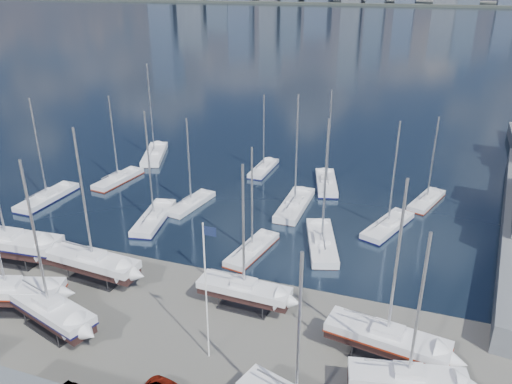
% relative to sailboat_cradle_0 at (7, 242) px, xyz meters
% --- Properties ---
extents(ground, '(1400.00, 1400.00, 0.00)m').
position_rel_sailboat_cradle_0_xyz_m(ground, '(19.98, -4.56, -2.25)').
color(ground, '#605E59').
rests_on(ground, ground).
extents(water, '(1400.00, 600.00, 0.40)m').
position_rel_sailboat_cradle_0_xyz_m(water, '(19.98, 305.44, -2.40)').
color(water, '#172235').
rests_on(water, ground).
extents(far_shore, '(1400.00, 80.00, 2.20)m').
position_rel_sailboat_cradle_0_xyz_m(far_shore, '(19.98, 565.44, -1.15)').
color(far_shore, '#2D332D').
rests_on(far_shore, ground).
extents(sailboat_cradle_0, '(12.45, 4.35, 19.48)m').
position_rel_sailboat_cradle_0_xyz_m(sailboat_cradle_0, '(0.00, 0.00, 0.00)').
color(sailboat_cradle_0, '#2D2D33').
rests_on(sailboat_cradle_0, ground).
extents(sailboat_cradle_1, '(10.62, 5.84, 16.50)m').
position_rel_sailboat_cradle_0_xyz_m(sailboat_cradle_1, '(6.77, -7.10, -0.16)').
color(sailboat_cradle_1, '#2D2D33').
rests_on(sailboat_cradle_1, ground).
extents(sailboat_cradle_2, '(10.16, 3.60, 16.24)m').
position_rel_sailboat_cradle_0_xyz_m(sailboat_cradle_2, '(11.13, -0.18, -0.16)').
color(sailboat_cradle_2, '#2D2D33').
rests_on(sailboat_cradle_2, ground).
extents(sailboat_cradle_3, '(10.25, 5.48, 15.95)m').
position_rel_sailboat_cradle_0_xyz_m(sailboat_cradle_3, '(12.27, -8.00, -0.18)').
color(sailboat_cradle_3, '#2D2D33').
rests_on(sailboat_cradle_3, ground).
extents(sailboat_cradle_4, '(8.87, 2.79, 14.46)m').
position_rel_sailboat_cradle_0_xyz_m(sailboat_cradle_4, '(27.26, 0.41, -0.25)').
color(sailboat_cradle_4, '#2D2D33').
rests_on(sailboat_cradle_4, ground).
extents(sailboat_cradle_6, '(10.19, 4.29, 15.97)m').
position_rel_sailboat_cradle_0_xyz_m(sailboat_cradle_6, '(40.47, -2.31, -0.18)').
color(sailboat_cradle_6, '#2D2D33').
rests_on(sailboat_cradle_6, ground).
extents(sailboat_cradle_7, '(8.80, 4.01, 14.04)m').
position_rel_sailboat_cradle_0_xyz_m(sailboat_cradle_7, '(42.35, -6.21, -0.28)').
color(sailboat_cradle_7, '#2D2D33').
rests_on(sailboat_cradle_7, ground).
extents(sailboat_moored_0, '(3.15, 10.20, 15.12)m').
position_rel_sailboat_cradle_0_xyz_m(sailboat_moored_0, '(-7.19, 14.37, -1.94)').
color(sailboat_moored_0, black).
rests_on(sailboat_moored_0, water).
extents(sailboat_moored_1, '(3.72, 9.48, 13.80)m').
position_rel_sailboat_cradle_0_xyz_m(sailboat_moored_1, '(-1.82, 23.64, -1.94)').
color(sailboat_moored_1, black).
rests_on(sailboat_moored_1, water).
extents(sailboat_moored_2, '(6.80, 11.38, 16.62)m').
position_rel_sailboat_cradle_0_xyz_m(sailboat_moored_2, '(-2.22, 35.29, -1.93)').
color(sailboat_moored_2, black).
rests_on(sailboat_moored_2, water).
extents(sailboat_moored_3, '(4.59, 10.40, 15.04)m').
position_rel_sailboat_cradle_0_xyz_m(sailboat_moored_3, '(10.07, 13.59, -1.94)').
color(sailboat_moored_3, black).
rests_on(sailboat_moored_3, water).
extents(sailboat_moored_4, '(3.65, 8.79, 12.87)m').
position_rel_sailboat_cradle_0_xyz_m(sailboat_moored_4, '(12.58, 19.26, -1.93)').
color(sailboat_moored_4, black).
rests_on(sailboat_moored_4, water).
extents(sailboat_moored_5, '(2.64, 8.67, 12.88)m').
position_rel_sailboat_cradle_0_xyz_m(sailboat_moored_5, '(17.63, 35.22, -1.94)').
color(sailboat_moored_5, black).
rests_on(sailboat_moored_5, water).
extents(sailboat_moored_6, '(3.97, 9.09, 13.14)m').
position_rel_sailboat_cradle_0_xyz_m(sailboat_moored_6, '(24.55, 10.27, -1.94)').
color(sailboat_moored_6, black).
rests_on(sailboat_moored_6, water).
extents(sailboat_moored_7, '(3.01, 10.74, 16.22)m').
position_rel_sailboat_cradle_0_xyz_m(sailboat_moored_7, '(26.04, 23.20, -1.93)').
color(sailboat_moored_7, black).
rests_on(sailboat_moored_7, water).
extents(sailboat_moored_8, '(5.34, 10.45, 15.04)m').
position_rel_sailboat_cradle_0_xyz_m(sailboat_moored_8, '(28.42, 32.39, -1.94)').
color(sailboat_moored_8, black).
rests_on(sailboat_moored_8, water).
extents(sailboat_moored_9, '(5.90, 10.93, 15.89)m').
position_rel_sailboat_cradle_0_xyz_m(sailboat_moored_9, '(31.64, 14.31, -1.93)').
color(sailboat_moored_9, black).
rests_on(sailboat_moored_9, water).
extents(sailboat_moored_10, '(5.94, 9.95, 14.39)m').
position_rel_sailboat_cradle_0_xyz_m(sailboat_moored_10, '(38.47, 21.19, -1.95)').
color(sailboat_moored_10, black).
rests_on(sailboat_moored_10, water).
extents(sailboat_moored_11, '(4.98, 8.87, 12.78)m').
position_rel_sailboat_cradle_0_xyz_m(sailboat_moored_11, '(42.76, 30.78, -1.94)').
color(sailboat_moored_11, black).
rests_on(sailboat_moored_11, water).
extents(flagpole, '(1.09, 0.12, 12.32)m').
position_rel_sailboat_cradle_0_xyz_m(flagpole, '(26.87, -6.65, 4.86)').
color(flagpole, white).
rests_on(flagpole, ground).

